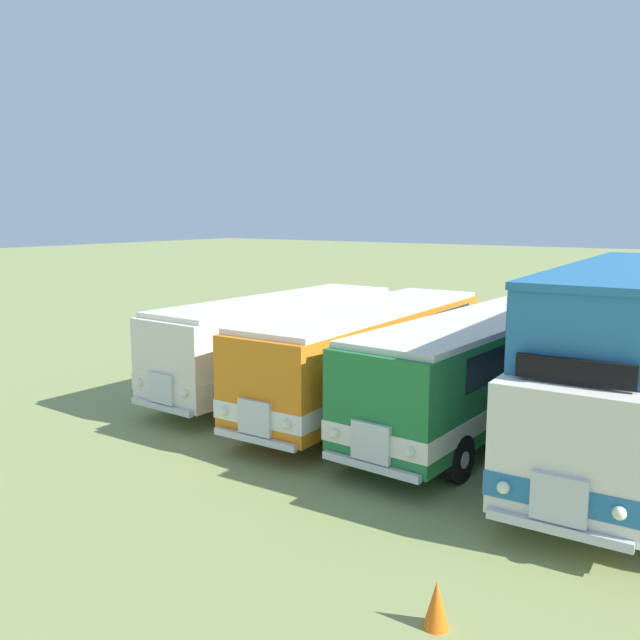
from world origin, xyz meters
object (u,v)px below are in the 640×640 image
object	(u,v)px
bus_fourth_in_row	(621,352)
cone_far_end	(436,604)
bus_first_in_row	(281,336)
bus_third_in_row	(485,362)
bus_second_in_row	(371,349)

from	to	relation	value
bus_fourth_in_row	cone_far_end	bearing A→B (deg)	-94.57
cone_far_end	bus_first_in_row	bearing A→B (deg)	137.24
cone_far_end	bus_third_in_row	bearing A→B (deg)	106.95
bus_first_in_row	cone_far_end	distance (m)	12.93
bus_fourth_in_row	cone_far_end	distance (m)	8.81
bus_first_in_row	bus_second_in_row	bearing A→B (deg)	-1.30
bus_second_in_row	bus_fourth_in_row	xyz separation A→B (m)	(6.75, -0.13, 0.72)
bus_third_in_row	cone_far_end	size ratio (longest dim) A/B	16.19
bus_third_in_row	bus_fourth_in_row	bearing A→B (deg)	-4.98
bus_second_in_row	cone_far_end	size ratio (longest dim) A/B	15.81
bus_first_in_row	bus_third_in_row	distance (m)	6.75
bus_first_in_row	bus_fourth_in_row	size ratio (longest dim) A/B	0.86
bus_third_in_row	bus_fourth_in_row	distance (m)	3.46
bus_second_in_row	cone_far_end	xyz separation A→B (m)	(6.07, -8.65, -1.41)
bus_fourth_in_row	bus_second_in_row	bearing A→B (deg)	178.94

